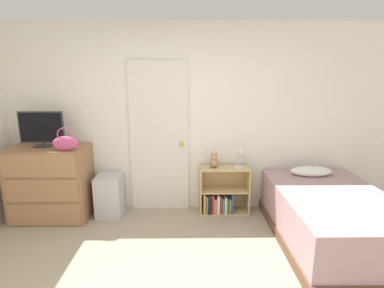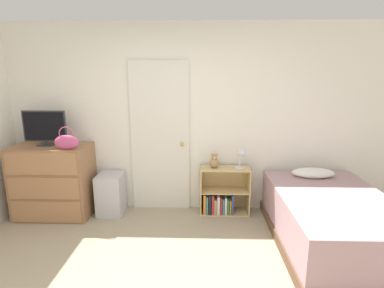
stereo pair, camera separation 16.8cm
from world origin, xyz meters
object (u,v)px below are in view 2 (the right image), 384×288
Objects in this scene: desk_lamp at (241,154)px; dresser at (54,181)px; handbag at (67,142)px; bookshelf at (221,196)px; storage_bin at (111,194)px; teddy_bear at (214,162)px; bed at (332,220)px; tv at (45,127)px.

dresser is at bearing -177.96° from desk_lamp.
handbag reaches higher than desk_lamp.
storage_bin is at bearing -178.10° from bookshelf.
desk_lamp is (0.35, -0.04, 0.12)m from teddy_bear.
dresser is at bearing -176.62° from bookshelf.
bookshelf is 0.36× the size of bed.
dresser is at bearing 169.42° from bed.
bookshelf is 2.33× the size of desk_lamp.
bookshelf is (1.52, 0.05, -0.03)m from storage_bin.
tv is 1.83× the size of handbag.
handbag is at bearing 171.78° from bed.
bed reaches higher than storage_bin.
tv reaches higher than bed.
dresser is at bearing -176.47° from teddy_bear.
teddy_bear is at bearing 3.53° from dresser.
teddy_bear reaches higher than storage_bin.
teddy_bear is at bearing -179.79° from bookshelf.
bed is at bearing -10.88° from tv.
storage_bin is at bearing -179.79° from desk_lamp.
dresser is 1.47× the size of bookshelf.
tv is at bearing 169.12° from bed.
handbag is at bearing -169.99° from teddy_bear.
tv is 1.96× the size of desk_lamp.
storage_bin is (0.80, 0.05, -0.93)m from tv.
bookshelf is at bearing 146.77° from bed.
desk_lamp is at bearing 1.33° from tv.
handbag is 3.25m from bed.
tv is 3.68m from bed.
desk_lamp is at bearing 141.80° from bed.
desk_lamp is (2.51, 0.09, 0.37)m from dresser.
storage_bin is 1.86m from desk_lamp.
bookshelf is 0.66m from desk_lamp.
tv is at bearing 153.25° from dresser.
desk_lamp reaches higher than storage_bin.
tv is at bearing -176.20° from storage_bin.
handbag is at bearing -170.49° from bookshelf.
desk_lamp is (0.25, -0.04, 0.61)m from bookshelf.
bookshelf reaches higher than storage_bin.
tv reaches higher than handbag.
bookshelf is 3.36× the size of teddy_bear.
desk_lamp reaches higher than bookshelf.
desk_lamp reaches higher than teddy_bear.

